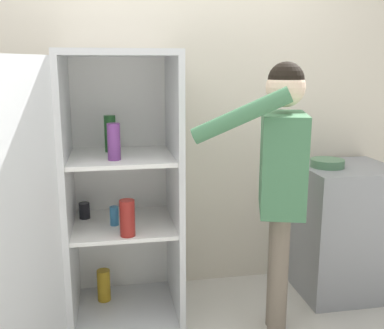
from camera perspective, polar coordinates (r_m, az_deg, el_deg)
name	(u,v)px	position (r m, az deg, el deg)	size (l,w,h in m)	color
wall_back	(151,106)	(3.04, -5.25, 7.39)	(7.00, 0.06, 2.55)	beige
refrigerator	(101,194)	(2.67, -11.45, -3.73)	(1.06, 1.21, 1.63)	silver
person	(280,169)	(2.49, 11.17, -0.54)	(0.70, 0.52, 1.56)	#726656
counter	(342,229)	(3.28, 18.56, -7.78)	(0.61, 0.57, 0.89)	gray
bowl	(327,163)	(3.08, 16.81, 0.17)	(0.22, 0.22, 0.05)	#517F5B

